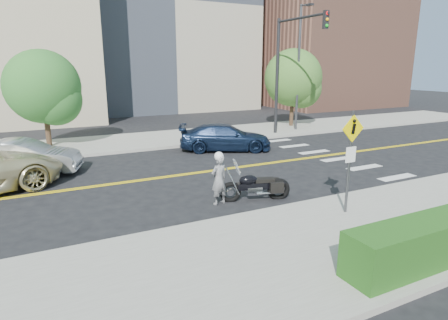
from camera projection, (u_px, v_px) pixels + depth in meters
ground_plane at (149, 179)px, 14.81m from camera, size 120.00×120.00×0.00m
sidewalk_near at (241, 265)px, 8.28m from camera, size 60.00×5.00×0.15m
sidewalk_far at (114, 143)px, 21.30m from camera, size 60.00×5.00×0.15m
building_mid at (152, 9)px, 38.39m from camera, size 18.00×14.00×20.00m
building_right at (326, 51)px, 41.93m from camera, size 14.00×12.00×12.00m
lamp_post at (298, 69)px, 24.61m from camera, size 0.16×0.16×8.00m
traffic_light at (286, 60)px, 22.39m from camera, size 0.28×4.50×7.00m
pedestrian_sign at (350, 152)px, 10.66m from camera, size 0.78×0.08×3.00m
motorcyclist at (219, 178)px, 11.95m from camera, size 0.67×0.51×1.74m
motorcycle at (256, 180)px, 12.34m from camera, size 2.41×1.32×1.40m
parked_car_silver at (23, 157)px, 15.27m from camera, size 4.67×2.81×1.45m
parked_car_blue at (225, 137)px, 19.75m from camera, size 5.17×3.69×1.39m
tree_far_a at (43, 87)px, 19.42m from camera, size 3.81×3.81×5.21m
tree_far_b at (293, 78)px, 26.33m from camera, size 4.02×4.02×5.55m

